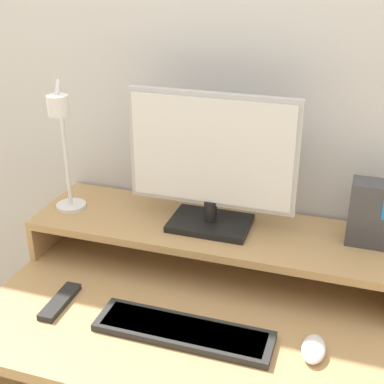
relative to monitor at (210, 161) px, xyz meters
name	(u,v)px	position (x,y,z in m)	size (l,w,h in m)	color
wall_back	(231,79)	(0.00, 0.18, 0.18)	(6.00, 0.05, 2.50)	silver
desk	(189,374)	(0.00, -0.19, -0.56)	(1.00, 0.68, 0.76)	tan
monitor_shelf	(210,232)	(0.00, 0.00, -0.21)	(1.00, 0.29, 0.12)	tan
monitor	(210,161)	(0.00, 0.00, 0.00)	(0.46, 0.15, 0.38)	black
desk_lamp	(64,145)	(-0.38, -0.08, 0.03)	(0.15, 0.20, 0.38)	silver
router_dock	(370,213)	(0.42, 0.04, -0.11)	(0.11, 0.08, 0.17)	#3D3D42
keyboard	(183,331)	(0.03, -0.31, -0.31)	(0.43, 0.11, 0.02)	#282828
mouse	(314,349)	(0.33, -0.29, -0.30)	(0.05, 0.10, 0.03)	white
remote_control	(60,302)	(-0.31, -0.30, -0.31)	(0.04, 0.15, 0.02)	black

